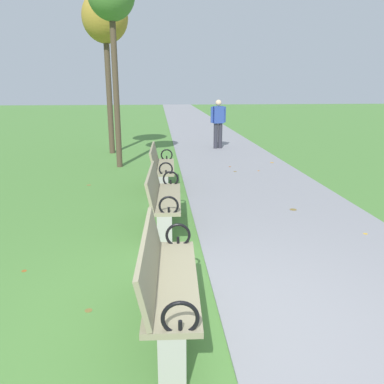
{
  "coord_description": "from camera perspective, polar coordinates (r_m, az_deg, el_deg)",
  "views": [
    {
      "loc": [
        -0.54,
        -3.06,
        2.14
      ],
      "look_at": [
        -0.05,
        2.64,
        0.55
      ],
      "focal_mm": 36.41,
      "sensor_mm": 36.0,
      "label": 1
    }
  ],
  "objects": [
    {
      "name": "ground_plane",
      "position": [
        3.77,
        4.46,
        -19.07
      ],
      "size": [
        80.0,
        80.0,
        0.0
      ],
      "primitive_type": "plane",
      "color": "#4C7F38"
    },
    {
      "name": "paved_walkway",
      "position": [
        21.26,
        0.6,
        9.78
      ],
      "size": [
        3.0,
        44.0,
        0.02
      ],
      "primitive_type": "cube",
      "color": "gray",
      "rests_on": "ground"
    },
    {
      "name": "park_bench_1",
      "position": [
        3.51,
        -3.8,
        -12.6
      ],
      "size": [
        0.54,
        1.62,
        0.9
      ],
      "color": "gray",
      "rests_on": "ground"
    },
    {
      "name": "park_bench_2",
      "position": [
        5.9,
        -4.36,
        -0.79
      ],
      "size": [
        0.55,
        1.62,
        0.9
      ],
      "color": "gray",
      "rests_on": "ground"
    },
    {
      "name": "park_bench_3",
      "position": [
        8.14,
        -4.57,
        3.76
      ],
      "size": [
        0.52,
        1.61,
        0.9
      ],
      "color": "gray",
      "rests_on": "ground"
    },
    {
      "name": "tree_2",
      "position": [
        12.79,
        -12.61,
        23.37
      ],
      "size": [
        1.35,
        1.35,
        4.79
      ],
      "color": "#4C3D2D",
      "rests_on": "ground"
    },
    {
      "name": "pedestrian_walking",
      "position": [
        13.33,
        3.86,
        10.28
      ],
      "size": [
        0.52,
        0.28,
        1.62
      ],
      "color": "#2D2D38",
      "rests_on": "paved_walkway"
    },
    {
      "name": "scattered_leaves",
      "position": [
        7.13,
        4.56,
        -1.86
      ],
      "size": [
        5.09,
        8.66,
        0.02
      ],
      "color": "gold",
      "rests_on": "ground"
    }
  ]
}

